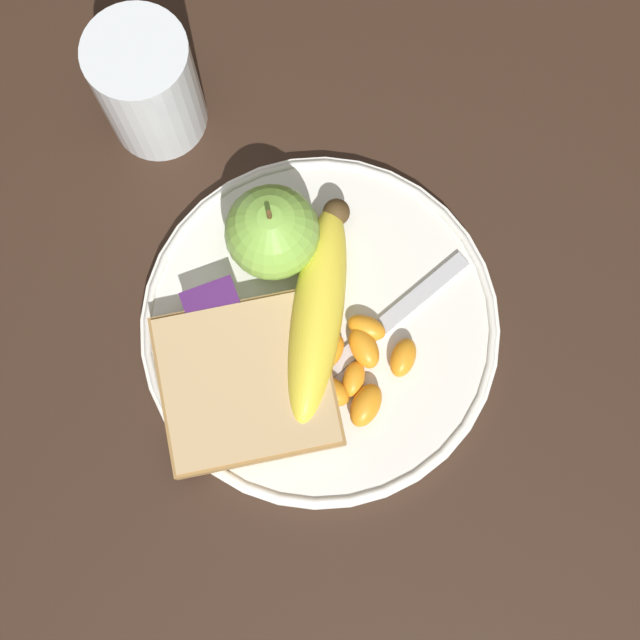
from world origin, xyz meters
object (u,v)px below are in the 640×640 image
(plate, at_px, (320,327))
(jam_packet, at_px, (213,308))
(banana, at_px, (323,308))
(fork, at_px, (347,355))
(apple, at_px, (272,232))
(juice_glass, at_px, (149,88))
(bread_slice, at_px, (247,382))

(plate, relative_size, jam_packet, 6.70)
(banana, bearing_deg, fork, -81.46)
(fork, relative_size, jam_packet, 4.76)
(apple, bearing_deg, juice_glass, 109.15)
(banana, bearing_deg, jam_packet, 157.91)
(plate, relative_size, juice_glass, 2.55)
(bread_slice, relative_size, jam_packet, 3.50)
(jam_packet, bearing_deg, banana, -22.09)
(juice_glass, distance_m, jam_packet, 0.17)
(plate, height_order, banana, banana)
(apple, xyz_separation_m, banana, (0.02, -0.06, -0.02))
(plate, xyz_separation_m, bread_slice, (-0.06, -0.02, 0.02))
(banana, relative_size, fork, 0.86)
(apple, distance_m, bread_slice, 0.11)
(fork, bearing_deg, bread_slice, -24.07)
(banana, xyz_separation_m, fork, (0.01, -0.04, -0.02))
(plate, height_order, apple, apple)
(plate, xyz_separation_m, fork, (0.01, -0.03, 0.01))
(juice_glass, relative_size, fork, 0.55)
(plate, xyz_separation_m, juice_glass, (-0.06, 0.21, 0.04))
(juice_glass, bearing_deg, bread_slice, -91.76)
(juice_glass, height_order, bread_slice, juice_glass)
(fork, bearing_deg, juice_glass, -93.01)
(plate, xyz_separation_m, banana, (0.01, 0.01, 0.02))
(banana, bearing_deg, bread_slice, -156.85)
(plate, bearing_deg, fork, -69.25)
(bread_slice, bearing_deg, jam_packet, 94.01)
(plate, relative_size, bread_slice, 1.91)
(apple, height_order, bread_slice, apple)
(juice_glass, xyz_separation_m, apple, (0.05, -0.14, -0.00))
(juice_glass, bearing_deg, jam_packet, -93.83)
(plate, height_order, bread_slice, bread_slice)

